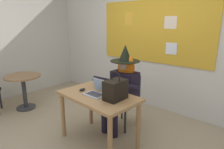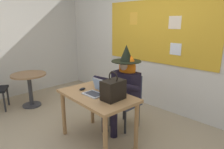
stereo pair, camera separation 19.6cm
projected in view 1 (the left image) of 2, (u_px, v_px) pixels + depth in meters
ground_plane at (88, 141)px, 2.94m from camera, size 24.00×24.00×0.00m
wall_back_bulletin at (152, 43)px, 3.90m from camera, size 5.49×1.89×2.64m
wall_side_window at (1, 41)px, 4.30m from camera, size 0.12×11.63×2.64m
desk_main at (98, 102)px, 2.75m from camera, size 1.18×0.74×0.75m
chair_at_desk at (127, 97)px, 3.30m from camera, size 0.42×0.42×0.89m
person_costumed at (122, 83)px, 3.14m from camera, size 0.59×0.70×1.39m
laptop at (97, 91)px, 2.73m from camera, size 0.29×0.26×0.21m
computer_mouse at (82, 90)px, 2.87m from camera, size 0.06×0.11×0.03m
handbag at (115, 90)px, 2.53m from camera, size 0.20×0.30×0.38m
side_table_round at (23, 84)px, 3.92m from camera, size 0.69×0.69×0.70m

